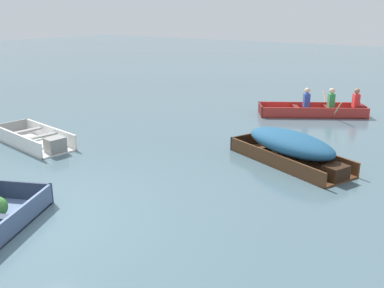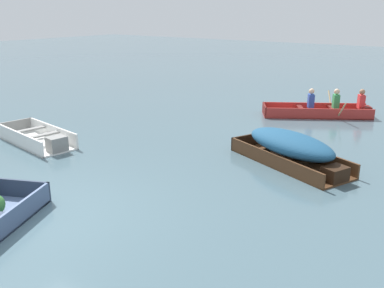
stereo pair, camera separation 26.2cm
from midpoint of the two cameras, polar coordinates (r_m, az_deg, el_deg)
ground_plane at (r=7.76m, az=-20.83°, el=-9.38°), size 80.00×80.00×0.00m
skiff_dark_varnish_near_moored at (r=9.89m, az=12.29°, el=-0.29°), size 3.14×2.09×0.73m
skiff_white_mid_moored at (r=11.75m, az=-20.65°, el=0.48°), size 2.60×1.31×0.40m
rowboat_red_with_crew at (r=14.78m, az=16.11°, el=4.51°), size 3.42×2.66×0.91m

